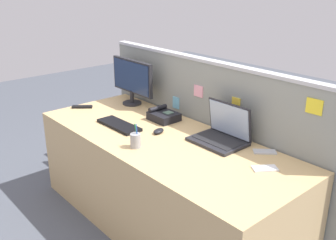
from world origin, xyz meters
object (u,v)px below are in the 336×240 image
(desk_phone, at_px, (163,116))
(computer_mouse_right_hand, at_px, (159,131))
(keyboard_main, at_px, (119,125))
(desktop_monitor, at_px, (132,79))
(pen_cup, at_px, (136,140))
(tv_remote, at_px, (82,107))
(laptop, at_px, (222,132))
(cell_phone_white_slab, at_px, (265,168))
(cell_phone_silver_slab, at_px, (265,152))

(desk_phone, height_order, computer_mouse_right_hand, desk_phone)
(desk_phone, distance_m, keyboard_main, 0.36)
(desktop_monitor, distance_m, pen_cup, 0.94)
(desktop_monitor, height_order, pen_cup, desktop_monitor)
(desk_phone, height_order, tv_remote, desk_phone)
(laptop, bearing_deg, desktop_monitor, 178.73)
(keyboard_main, xyz_separation_m, tv_remote, (-0.57, 0.01, -0.00))
(computer_mouse_right_hand, bearing_deg, desktop_monitor, 142.10)
(laptop, xyz_separation_m, computer_mouse_right_hand, (-0.40, -0.24, -0.05))
(pen_cup, relative_size, cell_phone_white_slab, 1.14)
(pen_cup, bearing_deg, laptop, 58.89)
(cell_phone_silver_slab, distance_m, tv_remote, 1.62)
(laptop, bearing_deg, tv_remote, -163.56)
(cell_phone_silver_slab, bearing_deg, keyboard_main, -110.96)
(pen_cup, height_order, tv_remote, pen_cup)
(computer_mouse_right_hand, bearing_deg, pen_cup, -88.44)
(pen_cup, bearing_deg, desk_phone, 119.96)
(laptop, distance_m, tv_remote, 1.32)
(tv_remote, bearing_deg, desktop_monitor, 103.18)
(laptop, height_order, cell_phone_silver_slab, laptop)
(desktop_monitor, xyz_separation_m, desk_phone, (0.49, -0.06, -0.19))
(laptop, height_order, keyboard_main, laptop)
(keyboard_main, relative_size, cell_phone_white_slab, 2.69)
(pen_cup, distance_m, cell_phone_silver_slab, 0.84)
(cell_phone_white_slab, bearing_deg, laptop, -161.00)
(desk_phone, relative_size, cell_phone_silver_slab, 1.48)
(desktop_monitor, bearing_deg, tv_remote, -116.07)
(desk_phone, height_order, cell_phone_silver_slab, desk_phone)
(desk_phone, distance_m, computer_mouse_right_hand, 0.27)
(desktop_monitor, height_order, computer_mouse_right_hand, desktop_monitor)
(keyboard_main, bearing_deg, computer_mouse_right_hand, 24.38)
(desktop_monitor, distance_m, cell_phone_silver_slab, 1.39)
(desktop_monitor, height_order, cell_phone_silver_slab, desktop_monitor)
(laptop, relative_size, computer_mouse_right_hand, 3.60)
(pen_cup, bearing_deg, desktop_monitor, 144.97)
(computer_mouse_right_hand, bearing_deg, laptop, 14.41)
(cell_phone_white_slab, height_order, tv_remote, tv_remote)
(tv_remote, bearing_deg, cell_phone_white_slab, 47.73)
(cell_phone_white_slab, xyz_separation_m, tv_remote, (-1.70, -0.25, 0.01))
(laptop, xyz_separation_m, cell_phone_white_slab, (0.44, -0.12, -0.06))
(keyboard_main, height_order, pen_cup, pen_cup)
(cell_phone_silver_slab, height_order, tv_remote, tv_remote)
(desk_phone, bearing_deg, tv_remote, -153.67)
(desktop_monitor, bearing_deg, desk_phone, -6.90)
(cell_phone_silver_slab, bearing_deg, tv_remote, -119.51)
(keyboard_main, bearing_deg, pen_cup, -19.71)
(pen_cup, bearing_deg, cell_phone_white_slab, 27.62)
(desk_phone, distance_m, tv_remote, 0.76)
(laptop, bearing_deg, cell_phone_white_slab, -15.07)
(cell_phone_silver_slab, relative_size, cell_phone_white_slab, 0.99)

